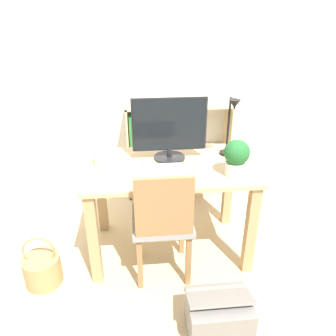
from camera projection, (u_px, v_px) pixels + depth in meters
ground_plane at (169, 247)px, 2.63m from camera, size 10.00×10.00×0.00m
wall_back at (158, 59)px, 2.99m from camera, size 8.00×0.05×2.60m
desk at (169, 183)px, 2.37m from camera, size 1.18×0.71×0.73m
monitor at (169, 128)px, 2.30m from camera, size 0.53×0.23×0.45m
keyboard at (174, 167)px, 2.25m from camera, size 0.40×0.11×0.02m
vase at (102, 155)px, 2.27m from camera, size 0.11×0.11×0.18m
desk_lamp at (231, 122)px, 2.30m from camera, size 0.10×0.19×0.44m
potted_plant at (236, 157)px, 2.11m from camera, size 0.17×0.17×0.25m
chair at (163, 221)px, 2.15m from camera, size 0.40×0.40×0.85m
bookshelf at (158, 153)px, 3.21m from camera, size 0.99×0.28×0.92m
basket at (43, 269)px, 2.25m from camera, size 0.25×0.25×0.38m
storage_box at (219, 316)px, 1.89m from camera, size 0.37×0.30×0.29m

